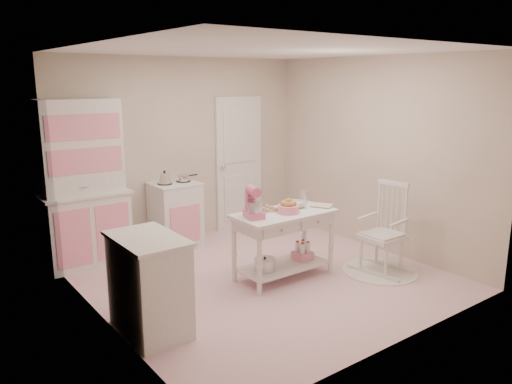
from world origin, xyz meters
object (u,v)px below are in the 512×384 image
Objects in this scene: hutch at (84,184)px; bread_basket at (288,209)px; base_cabinet at (149,285)px; work_table at (284,245)px; stove at (175,215)px; stand_mixer at (254,203)px; rocking_chair at (383,228)px.

hutch is 2.52m from bread_basket.
bread_basket is (1.71, -1.84, -0.19)m from hutch.
work_table is at bearing 7.91° from base_cabinet.
bread_basket is at bearing -73.98° from stove.
base_cabinet is 3.68× the size of bread_basket.
stove is at bearing -2.39° from hutch.
stand_mixer is 0.46m from bread_basket.
bread_basket is (1.84, 0.20, 0.39)m from base_cabinet.
hutch is 2.26× the size of stove.
rocking_chair is at bearing -6.96° from stand_mixer.
rocking_chair is 1.21m from bread_basket.
work_table is (1.69, -1.79, -0.64)m from hutch.
stove is 2.39m from base_cabinet.
hutch is at bearing 86.60° from base_cabinet.
work_table is at bearing 111.80° from bread_basket.
rocking_chair reaches higher than base_cabinet.
bread_basket is (0.44, -0.07, -0.12)m from stand_mixer.
base_cabinet is at bearing -123.52° from stove.
work_table is at bearing -46.61° from hutch.
stove and base_cabinet have the same top height.
hutch is 3.67m from rocking_chair.
hutch reaches higher than stand_mixer.
bread_basket is at bearing -47.06° from hutch.
hutch reaches higher than work_table.
stove is 2.79m from rocking_chair.
bread_basket is (0.51, -1.79, 0.39)m from stove.
rocking_chair is 4.40× the size of bread_basket.
hutch is at bearing 130.50° from rocking_chair.
base_cabinet is (-0.12, -2.05, -0.58)m from hutch.
stove is (1.20, -0.05, -0.58)m from hutch.
stand_mixer is (-0.42, 0.02, 0.57)m from work_table.
work_table is 4.80× the size of bread_basket.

